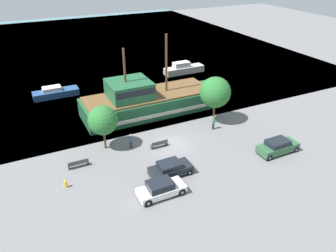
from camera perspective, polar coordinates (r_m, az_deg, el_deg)
name	(u,v)px	position (r m, az deg, el deg)	size (l,w,h in m)	color
ground_plane	(172,144)	(36.04, 0.71, -3.20)	(160.00, 160.00, 0.00)	slate
water_surface	(81,49)	(75.13, -14.94, 12.91)	(80.00, 80.00, 0.00)	slate
pirate_ship	(147,100)	(42.55, -3.75, 4.48)	(18.39, 6.04, 9.90)	#1E5633
moored_boat_dockside	(183,69)	(57.33, 2.71, 9.93)	(7.04, 1.91, 1.98)	#B7B2A8
moored_boat_outer	(55,93)	(50.39, -19.03, 5.53)	(6.38, 2.02, 1.54)	navy
parked_car_curb_front	(161,189)	(28.69, -1.24, -10.86)	(4.17, 1.85, 1.47)	white
parked_car_curb_mid	(170,169)	(31.02, 0.41, -7.46)	(4.03, 1.86, 1.44)	black
parked_car_curb_rear	(278,146)	(36.10, 18.58, -3.39)	(4.47, 1.84, 1.53)	#2D5B38
fire_hydrant	(66,184)	(31.13, -17.42, -9.54)	(0.42, 0.25, 0.76)	yellow
bench_promenade_east	(78,163)	(33.36, -15.35, -6.31)	(1.99, 0.45, 0.85)	#4C4742
bench_promenade_west	(159,144)	(35.27, -1.53, -3.13)	(1.89, 0.45, 0.85)	#4C4742
pedestrian_walking_near	(213,123)	(39.01, 7.91, 0.55)	(0.32, 0.32, 1.65)	#232838
pedestrian_walking_far	(131,141)	(35.23, -6.50, -2.60)	(0.32, 0.32, 1.68)	#232838
tree_row_east	(103,120)	(34.38, -11.29, 0.97)	(3.11, 3.11, 4.92)	brown
tree_row_mideast	(215,92)	(39.32, 8.23, 5.83)	(3.70, 3.70, 5.84)	brown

